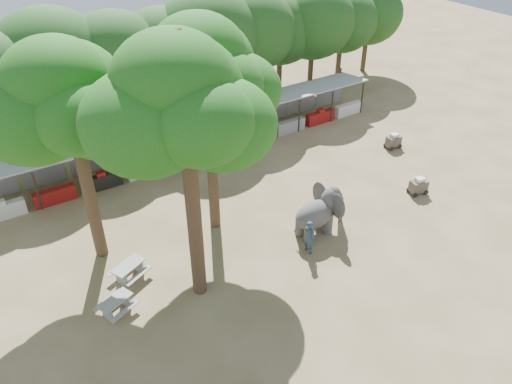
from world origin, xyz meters
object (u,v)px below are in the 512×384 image
picnic_table_far (129,269)px  cart_back (393,141)px  elephant (320,212)px  handler (309,237)px  picnic_table_near (116,304)px  yard_tree_center (179,106)px  yard_tree_back (202,74)px  cart_front (419,186)px  yard_tree_left (64,103)px

picnic_table_far → cart_back: (20.03, 2.58, -0.00)m
elephant → handler: elephant is taller
picnic_table_far → cart_back: size_ratio=1.83×
handler → picnic_table_near: size_ratio=1.00×
yard_tree_center → yard_tree_back: size_ratio=1.06×
handler → yard_tree_center: bearing=79.2°
picnic_table_far → cart_front: cart_front is taller
elephant → handler: 1.90m
yard_tree_left → yard_tree_center: (3.00, -5.00, 1.01)m
yard_tree_center → handler: bearing=-6.7°
yard_tree_back → handler: bearing=-57.0°
picnic_table_near → cart_back: 21.76m
picnic_table_far → cart_front: bearing=-32.5°
handler → picnic_table_far: handler is taller
elephant → cart_back: 11.15m
yard_tree_left → cart_front: 20.04m
yard_tree_back → yard_tree_center: bearing=-126.9°
yard_tree_left → yard_tree_center: yard_tree_center is taller
yard_tree_center → cart_front: size_ratio=9.82×
yard_tree_left → yard_tree_center: size_ratio=0.92×
handler → cart_back: (11.69, 5.63, -0.43)m
picnic_table_near → cart_back: cart_back is taller
yard_tree_center → cart_back: 20.36m
elephant → picnic_table_far: 10.10m
yard_tree_center → picnic_table_near: 9.44m
elephant → cart_front: elephant is taller
yard_tree_center → elephant: (7.59, 0.36, -7.95)m
yard_tree_left → yard_tree_back: 6.09m
elephant → handler: size_ratio=1.72×
yard_tree_back → elephant: 9.35m
yard_tree_left → handler: size_ratio=5.78×
yard_tree_center → handler: 10.26m
yard_tree_center → yard_tree_back: yard_tree_center is taller
elephant → cart_front: size_ratio=2.68×
elephant → handler: bearing=-147.8°
picnic_table_near → cart_front: bearing=-23.9°
elephant → cart_back: bearing=21.6°
yard_tree_left → cart_front: bearing=-15.6°
elephant → picnic_table_far: bearing=166.0°
picnic_table_far → yard_tree_back: bearing=-7.3°
yard_tree_left → picnic_table_near: (-0.57, -4.44, -7.71)m
yard_tree_center → picnic_table_near: (-3.57, 0.56, -8.72)m
yard_tree_left → elephant: yard_tree_left is taller
handler → picnic_table_far: 8.89m
yard_tree_left → picnic_table_near: 8.91m
yard_tree_back → elephant: (4.59, -3.64, -7.28)m
picnic_table_far → yard_tree_center: bearing=-70.4°
yard_tree_back → picnic_table_far: (-5.29, -1.67, -8.01)m
picnic_table_near → cart_front: (18.41, -0.54, 0.04)m
yard_tree_back → cart_front: bearing=-18.6°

